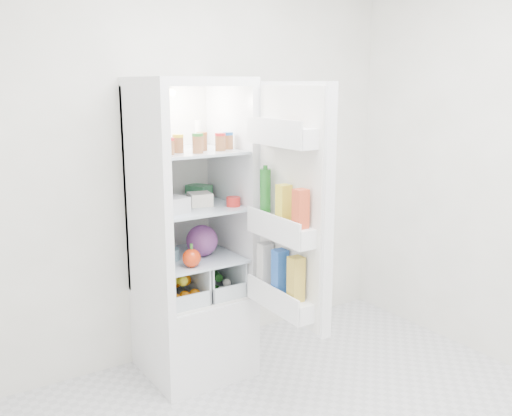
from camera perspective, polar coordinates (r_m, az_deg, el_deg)
room_walls at (r=2.46m, az=10.41°, el=8.11°), size 3.02×3.02×2.61m
refrigerator at (r=3.54m, az=-6.71°, el=-5.79°), size 0.60×0.60×1.80m
shelf_low at (r=3.47m, az=-6.28°, el=-4.89°), size 0.49×0.53×0.01m
shelf_mid at (r=3.39m, az=-6.40°, el=0.12°), size 0.49×0.53×0.02m
shelf_top at (r=3.34m, az=-6.53°, el=5.67°), size 0.49×0.53×0.02m
crisper_left at (r=3.46m, az=-8.04°, el=-7.26°), size 0.23×0.46×0.22m
crisper_right at (r=3.56m, az=-4.46°, el=-6.58°), size 0.23×0.46×0.22m
condiment_jars at (r=3.23m, az=-5.66°, el=6.36°), size 0.46×0.16×0.08m
squeeze_bottle at (r=3.53m, az=-5.76°, el=7.46°), size 0.05×0.05×0.16m
tub_white at (r=3.21m, az=-8.22°, el=0.31°), size 0.16×0.16×0.09m
tub_cream at (r=3.38m, az=-5.64°, el=0.89°), size 0.15×0.15×0.08m
tin_red at (r=3.35m, az=-2.29°, el=0.64°), size 0.09×0.09×0.05m
foil_tray at (r=3.47m, az=-7.36°, el=0.85°), size 0.18×0.14×0.04m
tub_green at (r=3.62m, az=-5.72°, el=1.68°), size 0.15×0.17×0.08m
red_cabbage at (r=3.44m, az=-5.43°, el=-3.26°), size 0.19×0.19×0.19m
bell_pepper at (r=3.25m, az=-6.46°, el=-4.99°), size 0.11×0.11×0.11m
mushroom_bowl at (r=3.40m, az=-8.85°, el=-4.63°), size 0.18×0.18×0.07m
citrus_pile at (r=3.44m, az=-7.84°, el=-7.79°), size 0.20×0.31×0.16m
veg_pile at (r=3.58m, az=-4.36°, el=-7.29°), size 0.16×0.30×0.10m
fridge_door at (r=3.05m, az=3.42°, el=-0.39°), size 0.19×0.60×1.30m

